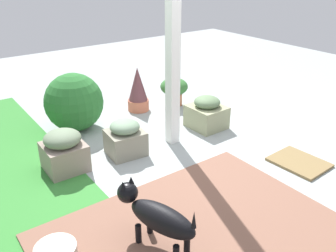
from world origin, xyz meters
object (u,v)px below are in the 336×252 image
(porch_pillar, at_px, (173,36))
(stone_planter_mid, at_px, (125,138))
(stone_planter_far, at_px, (64,151))
(dog, at_px, (157,216))
(round_shrub, at_px, (74,102))
(doormat, at_px, (299,162))
(stone_planter_nearest, at_px, (207,113))
(terracotta_pot_broad, at_px, (174,89))
(terracotta_pot_spiky, at_px, (138,90))

(porch_pillar, xyz_separation_m, stone_planter_mid, (0.07, 0.63, -1.10))
(stone_planter_far, bearing_deg, dog, -174.76)
(round_shrub, relative_size, doormat, 1.32)
(round_shrub, bearing_deg, stone_planter_nearest, -124.13)
(round_shrub, relative_size, terracotta_pot_broad, 1.80)
(terracotta_pot_spiky, distance_m, terracotta_pot_broad, 0.58)
(porch_pillar, bearing_deg, doormat, -147.15)
(terracotta_pot_broad, bearing_deg, terracotta_pot_spiky, 75.42)
(porch_pillar, distance_m, terracotta_pot_spiky, 1.51)
(stone_planter_nearest, height_order, terracotta_pot_spiky, terracotta_pot_spiky)
(stone_planter_nearest, xyz_separation_m, dog, (-1.46, 1.81, 0.09))
(stone_planter_far, bearing_deg, porch_pillar, -96.53)
(stone_planter_far, xyz_separation_m, doormat, (-1.42, -2.14, -0.21))
(porch_pillar, height_order, dog, porch_pillar)
(porch_pillar, height_order, terracotta_pot_broad, porch_pillar)
(porch_pillar, height_order, stone_planter_nearest, porch_pillar)
(terracotta_pot_broad, bearing_deg, doormat, -178.64)
(stone_planter_far, bearing_deg, terracotta_pot_spiky, -57.41)
(stone_planter_nearest, bearing_deg, dog, 128.90)
(terracotta_pot_broad, bearing_deg, stone_planter_far, 111.74)
(round_shrub, xyz_separation_m, terracotta_pot_broad, (-0.06, -1.58, -0.12))
(doormat, bearing_deg, terracotta_pot_broad, 1.36)
(stone_planter_far, bearing_deg, round_shrub, -29.60)
(terracotta_pot_broad, xyz_separation_m, dog, (-2.37, 1.95, 0.04))
(terracotta_pot_broad, bearing_deg, round_shrub, 87.74)
(dog, bearing_deg, doormat, -86.62)
(stone_planter_nearest, relative_size, terracotta_pot_broad, 1.12)
(round_shrub, distance_m, terracotta_pot_spiky, 1.03)
(terracotta_pot_spiky, bearing_deg, doormat, -165.67)
(terracotta_pot_spiky, bearing_deg, stone_planter_nearest, -158.50)
(doormat, bearing_deg, dog, 93.38)
(stone_planter_nearest, distance_m, terracotta_pot_spiky, 1.14)
(round_shrub, bearing_deg, dog, 171.40)
(doormat, bearing_deg, stone_planter_nearest, 8.32)
(porch_pillar, bearing_deg, dog, 139.49)
(terracotta_pot_broad, height_order, doormat, terracotta_pot_broad)
(stone_planter_far, relative_size, doormat, 0.80)
(porch_pillar, height_order, doormat, porch_pillar)
(porch_pillar, distance_m, dog, 2.08)
(porch_pillar, xyz_separation_m, terracotta_pot_broad, (0.98, -0.76, -1.04))
(stone_planter_mid, distance_m, round_shrub, 1.01)
(porch_pillar, distance_m, round_shrub, 1.61)
(stone_planter_nearest, xyz_separation_m, terracotta_pot_broad, (0.91, -0.14, 0.06))
(porch_pillar, distance_m, doormat, 1.98)
(stone_planter_nearest, bearing_deg, stone_planter_far, 87.66)
(stone_planter_mid, relative_size, round_shrub, 0.58)
(stone_planter_mid, relative_size, dog, 0.60)
(stone_planter_far, distance_m, dog, 1.54)
(stone_planter_nearest, xyz_separation_m, round_shrub, (0.97, 1.44, 0.18))
(terracotta_pot_spiky, bearing_deg, round_shrub, 94.64)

